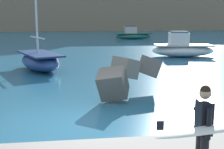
% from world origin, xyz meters
% --- Properties ---
extents(ground_plane, '(400.00, 400.00, 0.00)m').
position_xyz_m(ground_plane, '(0.00, 0.00, 0.00)').
color(ground_plane, '#235B7A').
extents(breakwater_jetty, '(31.81, 6.92, 2.71)m').
position_xyz_m(breakwater_jetty, '(3.53, 1.04, 1.10)').
color(breakwater_jetty, slate).
rests_on(breakwater_jetty, ground).
extents(surfer_with_board, '(2.11, 1.23, 1.78)m').
position_xyz_m(surfer_with_board, '(2.15, -4.05, 1.28)').
color(surfer_with_board, black).
rests_on(surfer_with_board, walkway_path).
extents(boat_near_right, '(3.46, 4.86, 8.47)m').
position_xyz_m(boat_near_right, '(-2.09, 9.78, 0.61)').
color(boat_near_right, navy).
rests_on(boat_near_right, ground).
extents(boat_mid_left, '(5.19, 2.75, 2.06)m').
position_xyz_m(boat_mid_left, '(8.70, 14.83, 0.67)').
color(boat_mid_left, white).
rests_on(boat_mid_left, ground).
extents(boat_mid_centre, '(5.65, 2.13, 1.91)m').
position_xyz_m(boat_mid_centre, '(8.70, 34.98, 0.60)').
color(boat_mid_centre, '#1E6656').
rests_on(boat_mid_centre, ground).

